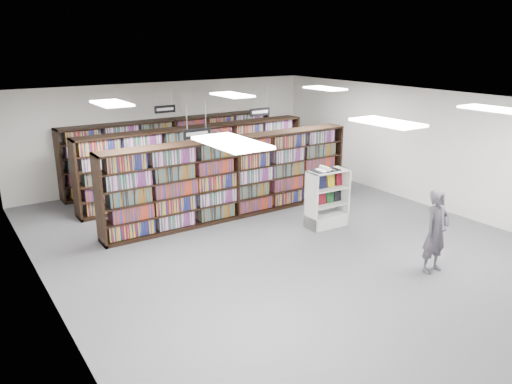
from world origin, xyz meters
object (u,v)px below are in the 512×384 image
endcap_display (326,207)px  shopper (436,232)px  bookshelf_row_near (233,178)px  open_book (325,169)px

endcap_display → shopper: 3.16m
bookshelf_row_near → open_book: size_ratio=9.94×
bookshelf_row_near → endcap_display: 2.49m
endcap_display → bookshelf_row_near: bearing=132.9°
open_book → bookshelf_row_near: bearing=132.6°
open_book → endcap_display: bearing=15.6°
shopper → open_book: bearing=92.9°
endcap_display → open_book: size_ratio=2.04×
bookshelf_row_near → open_book: 2.42m
endcap_display → shopper: (0.10, -3.14, 0.37)m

